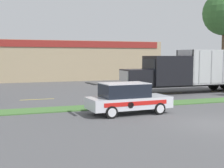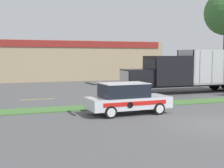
# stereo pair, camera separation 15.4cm
# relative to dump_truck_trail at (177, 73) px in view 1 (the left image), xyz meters

# --- Properties ---
(ground_plane) EXTENTS (600.00, 600.00, 0.00)m
(ground_plane) POSITION_rel_dump_truck_trail_xyz_m (-4.87, -11.11, -1.69)
(ground_plane) COLOR #515154
(grass_verge) EXTENTS (120.00, 1.77, 0.06)m
(grass_verge) POSITION_rel_dump_truck_trail_xyz_m (-4.87, -4.87, -1.66)
(grass_verge) COLOR #477538
(grass_verge) RESTS_ON ground_plane
(centre_line_3) EXTENTS (2.40, 0.14, 0.01)m
(centre_line_3) POSITION_rel_dump_truck_trail_xyz_m (-11.50, 0.01, -1.69)
(centre_line_3) COLOR yellow
(centre_line_3) RESTS_ON ground_plane
(centre_line_4) EXTENTS (2.40, 0.14, 0.01)m
(centre_line_4) POSITION_rel_dump_truck_trail_xyz_m (-6.10, 0.01, -1.69)
(centre_line_4) COLOR yellow
(centre_line_4) RESTS_ON ground_plane
(centre_line_5) EXTENTS (2.40, 0.14, 0.01)m
(centre_line_5) POSITION_rel_dump_truck_trail_xyz_m (-0.70, 0.01, -1.69)
(centre_line_5) COLOR yellow
(centre_line_5) RESTS_ON ground_plane
(centre_line_6) EXTENTS (2.40, 0.14, 0.01)m
(centre_line_6) POSITION_rel_dump_truck_trail_xyz_m (4.70, 0.01, -1.69)
(centre_line_6) COLOR yellow
(centre_line_6) RESTS_ON ground_plane
(dump_truck_trail) EXTENTS (11.46, 2.84, 3.63)m
(dump_truck_trail) POSITION_rel_dump_truck_trail_xyz_m (0.00, 0.00, 0.00)
(dump_truck_trail) COLOR black
(dump_truck_trail) RESTS_ON ground_plane
(rally_car) EXTENTS (4.54, 2.11, 1.70)m
(rally_car) POSITION_rel_dump_truck_trail_xyz_m (-7.59, -7.36, -0.84)
(rally_car) COLOR silver
(rally_car) RESTS_ON ground_plane
(store_building_backdrop) EXTENTS (25.93, 12.10, 5.04)m
(store_building_backdrop) POSITION_rel_dump_truck_trail_xyz_m (-6.24, 21.13, 0.83)
(store_building_backdrop) COLOR tan
(store_building_backdrop) RESTS_ON ground_plane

